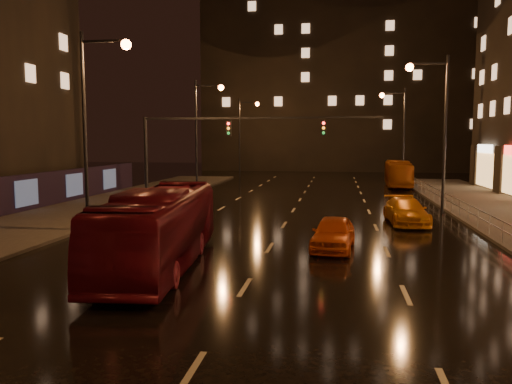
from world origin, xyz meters
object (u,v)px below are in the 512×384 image
at_px(taxi_far, 406,211).
at_px(bus_red, 160,228).
at_px(bus_curb, 398,174).
at_px(taxi_near, 333,233).

bearing_deg(taxi_far, bus_red, -136.08).
xyz_separation_m(bus_red, taxi_far, (10.33, 11.41, -0.75)).
relative_size(bus_curb, taxi_far, 1.93).
bearing_deg(bus_curb, bus_red, -107.17).
height_order(taxi_near, taxi_far, taxi_far).
relative_size(bus_red, bus_curb, 1.11).
bearing_deg(taxi_near, bus_red, -142.47).
distance_m(taxi_near, taxi_far, 8.44).
relative_size(bus_curb, taxi_near, 2.27).
distance_m(bus_red, taxi_far, 15.41).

